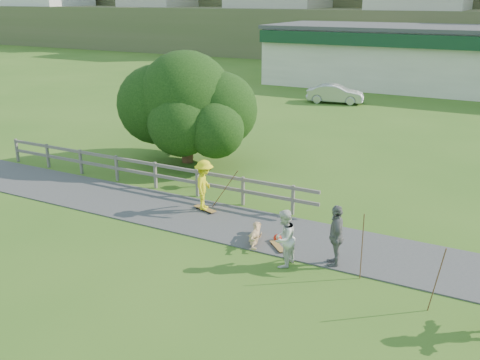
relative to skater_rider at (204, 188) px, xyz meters
The scene contains 17 objects.
ground 2.46m from the skater_rider, 65.95° to the right, with size 260.00×260.00×0.00m, color #35631C.
path 1.42m from the skater_rider, 32.14° to the right, with size 34.00×3.00×0.04m, color #3A3A3D.
fence 3.89m from the skater_rider, 161.75° to the left, with size 15.05×0.10×1.10m.
strip_mall 33.26m from the skater_rider, 81.47° to the left, with size 32.50×10.75×5.10m.
skater_rider is the anchor object (origin of this frame).
skater_fallen 3.21m from the skater_rider, 27.91° to the right, with size 1.56×0.37×0.57m, color tan.
spectator_a 4.84m from the skater_rider, 30.77° to the right, with size 0.83×0.65×1.71m, color silver.
spectator_b 5.75m from the skater_rider, 17.93° to the right, with size 1.09×0.46×1.86m, color slate.
car_silver 22.56m from the skater_rider, 96.27° to the left, with size 1.43×4.10×1.35m, color #B8B9C0.
tree 6.33m from the skater_rider, 128.72° to the left, with size 7.00×7.00×3.81m, color black, non-canonical shape.
bbq 2.74m from the skater_rider, 121.39° to the left, with size 0.44×0.33×0.95m, color black, non-canonical shape.
longboard_rider 0.86m from the skater_rider, behind, with size 0.98×0.24×0.11m, color olive, non-canonical shape.
longboard_fallen 4.01m from the skater_rider, 23.72° to the right, with size 0.84×0.21×0.09m, color olive, non-canonical shape.
helmet 3.65m from the skater_rider, 18.38° to the right, with size 0.26×0.26×0.26m, color #AC1809.
pole_rider 0.72m from the skater_rider, 33.69° to the left, with size 0.03×0.03×1.94m, color brown.
pole_spec_left 6.71m from the skater_rider, 19.07° to the right, with size 0.03×0.03×1.92m, color brown.
pole_spec_right 8.92m from the skater_rider, 19.57° to the right, with size 0.03×0.03×1.78m, color brown.
Camera 1 is at (8.58, -13.25, 7.38)m, focal length 40.00 mm.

